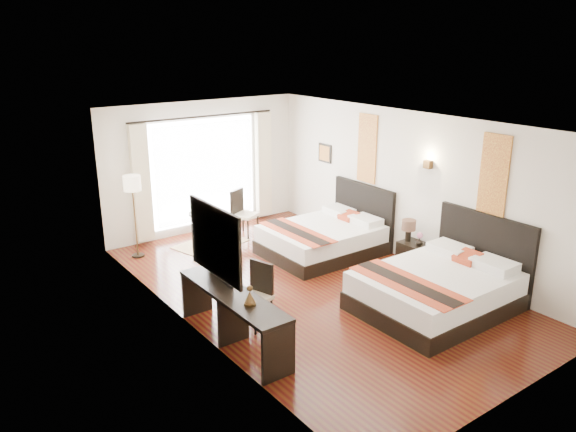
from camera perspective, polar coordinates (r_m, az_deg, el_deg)
floor at (r=9.58m, az=2.49°, el=-7.29°), size 4.50×7.50×0.01m
ceiling at (r=8.77m, az=2.74°, el=9.48°), size 4.50×7.50×0.02m
wall_headboard at (r=10.57m, az=12.16°, el=2.86°), size 0.01×7.50×2.80m
wall_desk at (r=7.93m, az=-10.17°, el=-2.06°), size 0.01×7.50×2.80m
wall_window at (r=12.12m, az=-8.56°, el=4.96°), size 4.50×0.01×2.80m
wall_entry at (r=6.77m, az=22.98°, el=-6.83°), size 4.50×0.01×2.80m
window_glass at (r=12.13m, az=-8.50°, el=4.48°), size 2.40×0.02×2.20m
sheer_curtain at (r=12.08m, az=-8.37°, el=4.43°), size 2.30×0.02×2.10m
drape_left at (r=11.47m, az=-14.67°, el=3.21°), size 0.35×0.14×2.35m
drape_right at (r=12.77m, az=-2.52°, el=5.24°), size 0.35×0.14×2.35m
art_panel_near at (r=9.41m, az=20.17°, el=3.77°), size 0.03×0.50×1.35m
art_panel_far at (r=11.19m, az=8.04°, el=6.79°), size 0.03×0.50×1.35m
wall_sconce at (r=10.13m, az=14.03°, el=5.10°), size 0.10×0.14×0.14m
mirror_frame at (r=7.26m, az=-7.42°, el=-2.55°), size 0.04×1.25×0.95m
mirror_glass at (r=7.27m, az=-7.25°, el=-2.51°), size 0.01×1.12×0.82m
bed_near at (r=9.06m, az=15.12°, el=-7.03°), size 2.37×1.84×1.34m
bed_far at (r=10.96m, az=3.82°, el=-2.15°), size 2.20×1.71×1.24m
nightstand at (r=10.47m, az=12.65°, el=-3.97°), size 0.42×0.52×0.50m
table_lamp at (r=10.36m, az=12.16°, el=-1.07°), size 0.25×0.25×0.40m
vase at (r=10.26m, az=13.20°, el=-2.56°), size 0.17×0.17×0.14m
console_desk at (r=7.84m, az=-5.58°, el=-10.26°), size 0.50×2.20×0.76m
television at (r=8.02m, az=-7.62°, el=-4.72°), size 0.21×0.87×0.50m
bronze_figurine at (r=7.28m, az=-3.90°, el=-8.16°), size 0.18×0.18×0.24m
desk_chair at (r=8.30m, az=-3.42°, el=-9.22°), size 0.55×0.55×0.95m
floor_lamp at (r=10.84m, az=-15.53°, el=2.68°), size 0.32×0.32×1.60m
side_table at (r=11.87m, az=-8.87°, el=-0.96°), size 0.48×0.48×0.56m
fruit_bowl at (r=11.76m, az=-8.88°, el=0.43°), size 0.24×0.24×0.05m
window_chair at (r=11.94m, az=-4.45°, el=-0.59°), size 0.60×0.60×0.98m
jute_rug at (r=11.59m, az=-7.85°, el=-2.81°), size 1.57×1.25×0.01m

